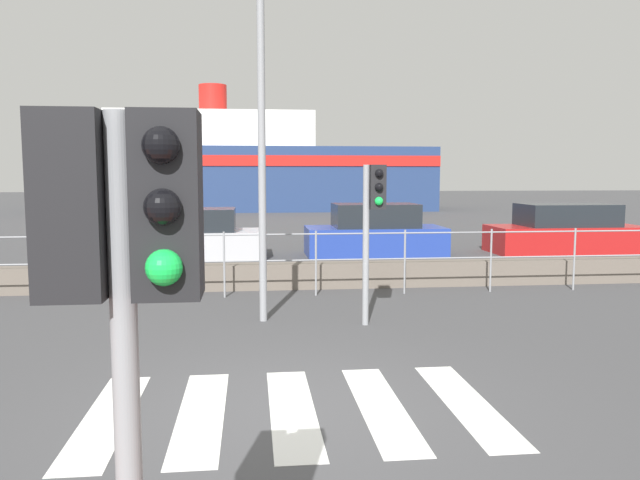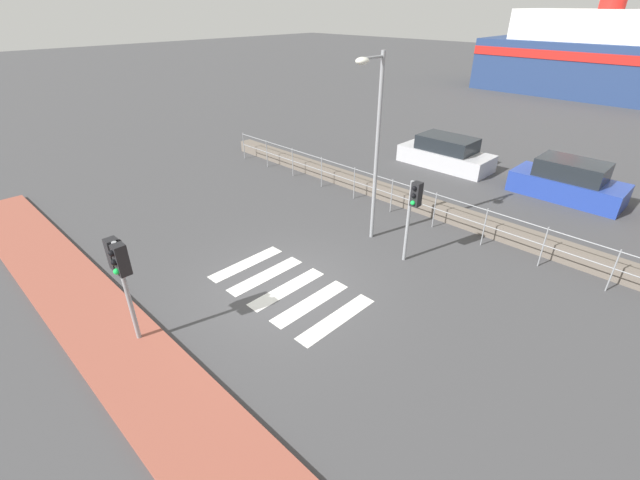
{
  "view_description": "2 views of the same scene",
  "coord_description": "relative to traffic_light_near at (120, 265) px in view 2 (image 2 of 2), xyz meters",
  "views": [
    {
      "loc": [
        -0.36,
        -6.02,
        2.35
      ],
      "look_at": [
        0.53,
        2.0,
        1.5
      ],
      "focal_mm": 35.0,
      "sensor_mm": 36.0,
      "label": 1
    },
    {
      "loc": [
        7.23,
        -6.09,
        6.71
      ],
      "look_at": [
        0.29,
        1.0,
        1.2
      ],
      "focal_mm": 24.0,
      "sensor_mm": 36.0,
      "label": 2
    }
  ],
  "objects": [
    {
      "name": "ground_plane",
      "position": [
        0.83,
        3.69,
        -2.03
      ],
      "size": [
        160.0,
        160.0,
        0.0
      ],
      "primitive_type": "plane",
      "color": "#424244"
    },
    {
      "name": "sidewalk_brick",
      "position": [
        0.83,
        -0.41,
        -1.97
      ],
      "size": [
        24.0,
        1.8,
        0.12
      ],
      "color": "#934C3D",
      "rests_on": "ground_plane"
    },
    {
      "name": "crosswalk",
      "position": [
        0.86,
        3.69,
        -2.03
      ],
      "size": [
        4.05,
        2.4,
        0.01
      ],
      "color": "silver",
      "rests_on": "ground_plane"
    },
    {
      "name": "seawall",
      "position": [
        0.83,
        10.44,
        -1.78
      ],
      "size": [
        21.52,
        0.55,
        0.51
      ],
      "color": "#6B6056",
      "rests_on": "ground_plane"
    },
    {
      "name": "harbor_fence",
      "position": [
        0.83,
        9.57,
        -1.21
      ],
      "size": [
        19.41,
        0.04,
        1.27
      ],
      "color": "gray",
      "rests_on": "ground_plane"
    },
    {
      "name": "traffic_light_near",
      "position": [
        0.0,
        0.0,
        0.0
      ],
      "size": [
        0.58,
        0.41,
        2.58
      ],
      "color": "gray",
      "rests_on": "ground_plane"
    },
    {
      "name": "traffic_light_far",
      "position": [
        2.35,
        7.12,
        -0.2
      ],
      "size": [
        0.34,
        0.32,
        2.5
      ],
      "color": "gray",
      "rests_on": "ground_plane"
    },
    {
      "name": "streetlamp",
      "position": [
        0.65,
        7.35,
        1.49
      ],
      "size": [
        0.32,
        1.14,
        5.62
      ],
      "color": "gray",
      "rests_on": "ground_plane"
    },
    {
      "name": "ferry_boat",
      "position": [
        0.27,
        39.37,
        0.66
      ],
      "size": [
        22.95,
        6.9,
        8.11
      ],
      "color": "navy",
      "rests_on": "ground_plane"
    },
    {
      "name": "parked_car_silver",
      "position": [
        -1.25,
        15.45,
        -1.44
      ],
      "size": [
        4.22,
        1.78,
        1.39
      ],
      "color": "#BCBCC1",
      "rests_on": "ground_plane"
    },
    {
      "name": "parked_car_blue",
      "position": [
        4.05,
        15.45,
        -1.39
      ],
      "size": [
        4.0,
        1.77,
        1.5
      ],
      "color": "#233D9E",
      "rests_on": "ground_plane"
    }
  ]
}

